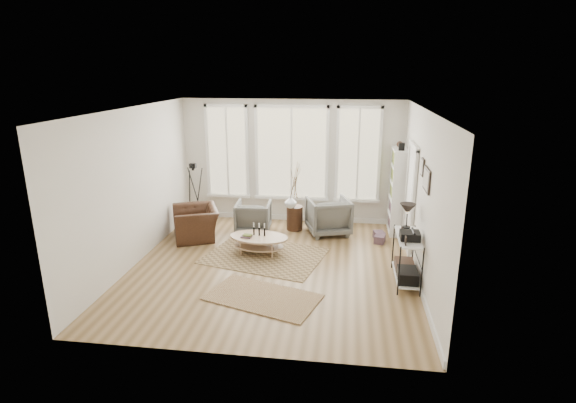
# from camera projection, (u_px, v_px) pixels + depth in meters

# --- Properties ---
(room) EXTENTS (5.50, 5.54, 2.90)m
(room) POSITION_uv_depth(u_px,v_px,m) (274.00, 193.00, 8.03)
(room) COLOR #9A7A50
(room) RESTS_ON ground
(bay_window) EXTENTS (4.14, 0.12, 2.24)m
(bay_window) POSITION_uv_depth(u_px,v_px,m) (292.00, 155.00, 10.54)
(bay_window) COLOR #D9C984
(bay_window) RESTS_ON ground
(door) EXTENTS (0.09, 1.06, 2.22)m
(door) POSITION_uv_depth(u_px,v_px,m) (410.00, 197.00, 8.86)
(door) COLOR silver
(door) RESTS_ON ground
(bookcase) EXTENTS (0.31, 0.85, 2.06)m
(bookcase) POSITION_uv_depth(u_px,v_px,m) (398.00, 191.00, 9.95)
(bookcase) COLOR white
(bookcase) RESTS_ON ground
(low_shelf) EXTENTS (0.38, 1.08, 1.30)m
(low_shelf) POSITION_uv_depth(u_px,v_px,m) (407.00, 254.00, 7.69)
(low_shelf) COLOR white
(low_shelf) RESTS_ON ground
(wall_art) EXTENTS (0.04, 0.88, 0.44)m
(wall_art) POSITION_uv_depth(u_px,v_px,m) (426.00, 176.00, 7.30)
(wall_art) COLOR black
(wall_art) RESTS_ON ground
(rug_main) EXTENTS (2.54, 2.14, 0.01)m
(rug_main) POSITION_uv_depth(u_px,v_px,m) (265.00, 256.00, 8.88)
(rug_main) COLOR brown
(rug_main) RESTS_ON ground
(rug_runner) EXTENTS (1.99, 1.49, 0.01)m
(rug_runner) POSITION_uv_depth(u_px,v_px,m) (263.00, 297.00, 7.26)
(rug_runner) COLOR brown
(rug_runner) RESTS_ON ground
(coffee_table) EXTENTS (1.24, 0.87, 0.54)m
(coffee_table) POSITION_uv_depth(u_px,v_px,m) (259.00, 240.00, 8.91)
(coffee_table) COLOR tan
(coffee_table) RESTS_ON ground
(armchair_left) EXTENTS (0.81, 0.83, 0.71)m
(armchair_left) POSITION_uv_depth(u_px,v_px,m) (253.00, 217.00, 10.10)
(armchair_left) COLOR #63635E
(armchair_left) RESTS_ON ground
(armchair_right) EXTENTS (1.11, 1.13, 0.82)m
(armchair_right) POSITION_uv_depth(u_px,v_px,m) (328.00, 216.00, 9.99)
(armchair_right) COLOR #63635E
(armchair_right) RESTS_ON ground
(side_table) EXTENTS (0.37, 0.37, 1.55)m
(side_table) POSITION_uv_depth(u_px,v_px,m) (295.00, 198.00, 10.14)
(side_table) COLOR #3A2115
(side_table) RESTS_ON ground
(vase) EXTENTS (0.33, 0.33, 0.28)m
(vase) POSITION_uv_depth(u_px,v_px,m) (291.00, 202.00, 10.06)
(vase) COLOR silver
(vase) RESTS_ON side_table
(accent_chair) EXTENTS (1.33, 1.26, 0.68)m
(accent_chair) POSITION_uv_depth(u_px,v_px,m) (196.00, 223.00, 9.76)
(accent_chair) COLOR #3A2115
(accent_chair) RESTS_ON ground
(tripod_camera) EXTENTS (0.52, 0.52, 1.48)m
(tripod_camera) POSITION_uv_depth(u_px,v_px,m) (195.00, 197.00, 10.45)
(tripod_camera) COLOR black
(tripod_camera) RESTS_ON ground
(book_stack_near) EXTENTS (0.27, 0.31, 0.17)m
(book_stack_near) POSITION_uv_depth(u_px,v_px,m) (379.00, 235.00, 9.74)
(book_stack_near) COLOR brown
(book_stack_near) RESTS_ON ground
(book_stack_far) EXTENTS (0.26, 0.30, 0.17)m
(book_stack_far) POSITION_uv_depth(u_px,v_px,m) (380.00, 239.00, 9.53)
(book_stack_far) COLOR brown
(book_stack_far) RESTS_ON ground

